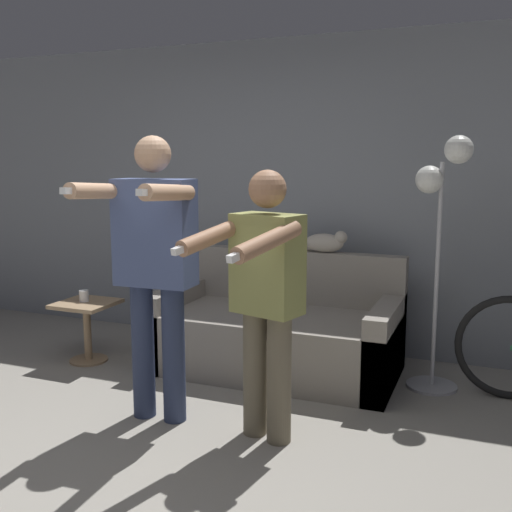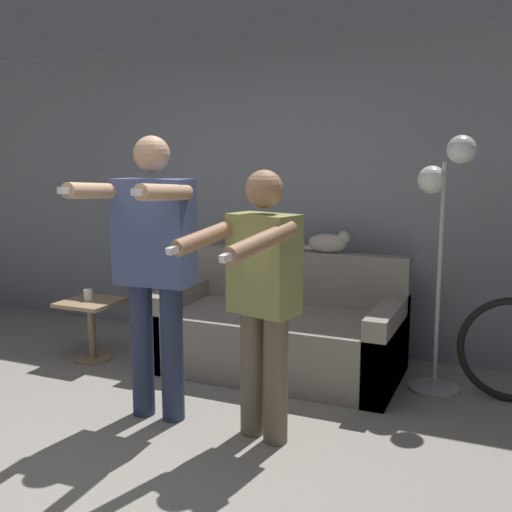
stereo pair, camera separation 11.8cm
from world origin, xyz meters
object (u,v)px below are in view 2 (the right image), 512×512
object	(u,v)px
person_left	(153,258)
floor_lamp	(444,208)
side_table	(91,318)
cup	(88,295)
person_right	(261,290)
couch	(279,334)
cat	(329,243)

from	to	relation	value
person_left	floor_lamp	xyz separation A→B (m)	(1.55, 1.18, 0.26)
side_table	cup	distance (m)	0.19
person_right	side_table	xyz separation A→B (m)	(-1.80, 0.74, -0.54)
person_left	person_right	xyz separation A→B (m)	(0.72, -0.00, -0.14)
couch	floor_lamp	xyz separation A→B (m)	(1.16, 0.06, 1.00)
side_table	cup	bearing A→B (deg)	165.79
person_right	cat	distance (m)	1.48
couch	cup	bearing A→B (deg)	-165.73
couch	person_left	size ratio (longest dim) A/B	1.05
person_left	cat	size ratio (longest dim) A/B	4.04
person_left	floor_lamp	world-z (taller)	floor_lamp
person_right	cup	world-z (taller)	person_right
cat	cup	world-z (taller)	cat
floor_lamp	side_table	bearing A→B (deg)	-170.31
floor_lamp	side_table	xyz separation A→B (m)	(-2.64, -0.45, -0.94)
person_left	person_right	distance (m)	0.73
person_right	cup	size ratio (longest dim) A/B	17.03
side_table	floor_lamp	bearing A→B (deg)	9.69
couch	side_table	size ratio (longest dim) A/B	3.74
person_right	cat	bearing A→B (deg)	107.41
floor_lamp	cup	xyz separation A→B (m)	(-2.66, -0.44, -0.75)
cat	side_table	world-z (taller)	cat
person_left	side_table	world-z (taller)	person_left
couch	person_right	xyz separation A→B (m)	(0.33, -1.12, 0.60)
cup	cat	bearing A→B (deg)	22.50
side_table	cup	world-z (taller)	cup
couch	cat	bearing A→B (deg)	51.88
floor_lamp	person_left	bearing A→B (deg)	-142.63
person_right	side_table	bearing A→B (deg)	173.24
couch	cup	world-z (taller)	couch
floor_lamp	cat	bearing A→B (deg)	161.80
couch	cat	size ratio (longest dim) A/B	4.23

